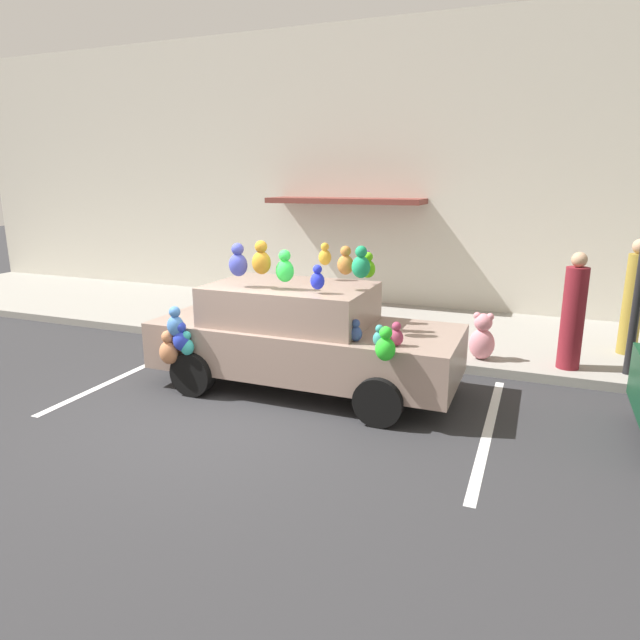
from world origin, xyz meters
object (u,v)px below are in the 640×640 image
at_px(plush_covered_car, 300,335).
at_px(pedestrian_near_shopfront, 633,300).
at_px(pedestrian_walking_past, 573,315).
at_px(teddy_bear_on_sidewalk, 482,338).

distance_m(plush_covered_car, pedestrian_near_shopfront, 5.64).
relative_size(plush_covered_car, pedestrian_near_shopfront, 2.29).
xyz_separation_m(plush_covered_car, pedestrian_walking_past, (3.70, 1.98, 0.19)).
height_order(plush_covered_car, teddy_bear_on_sidewalk, plush_covered_car).
height_order(teddy_bear_on_sidewalk, pedestrian_walking_past, pedestrian_walking_past).
bearing_deg(pedestrian_near_shopfront, plush_covered_car, -145.70).
xyz_separation_m(teddy_bear_on_sidewalk, pedestrian_near_shopfront, (2.26, 1.24, 0.57)).
bearing_deg(pedestrian_walking_past, pedestrian_near_shopfront, 51.43).
xyz_separation_m(pedestrian_near_shopfront, pedestrian_walking_past, (-0.95, -1.19, -0.08)).
relative_size(plush_covered_car, pedestrian_walking_past, 2.45).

